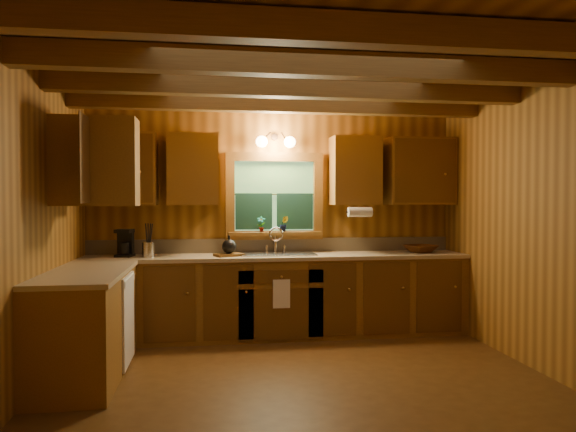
# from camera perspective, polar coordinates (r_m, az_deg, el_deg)

# --- Properties ---
(room) EXTENTS (4.20, 4.20, 4.20)m
(room) POSITION_cam_1_polar(r_m,az_deg,el_deg) (4.33, 1.55, -0.96)
(room) COLOR #513313
(room) RESTS_ON ground
(ceiling_beams) EXTENTS (4.20, 2.54, 0.18)m
(ceiling_beams) POSITION_cam_1_polar(r_m,az_deg,el_deg) (4.44, 1.56, 14.58)
(ceiling_beams) COLOR brown
(ceiling_beams) RESTS_ON room
(base_cabinets) EXTENTS (4.20, 2.22, 0.86)m
(base_cabinets) POSITION_cam_1_polar(r_m,az_deg,el_deg) (5.65, -5.76, -9.25)
(base_cabinets) COLOR brown
(base_cabinets) RESTS_ON ground
(countertop) EXTENTS (4.20, 2.24, 0.04)m
(countertop) POSITION_cam_1_polar(r_m,az_deg,el_deg) (5.59, -5.63, -4.70)
(countertop) COLOR tan
(countertop) RESTS_ON base_cabinets
(backsplash) EXTENTS (4.20, 0.02, 0.16)m
(backsplash) POSITION_cam_1_polar(r_m,az_deg,el_deg) (6.21, -1.47, -3.13)
(backsplash) COLOR tan
(backsplash) RESTS_ON room
(dishwasher_panel) EXTENTS (0.02, 0.60, 0.80)m
(dishwasher_panel) POSITION_cam_1_polar(r_m,az_deg,el_deg) (5.10, -16.64, -10.49)
(dishwasher_panel) COLOR white
(dishwasher_panel) RESTS_ON base_cabinets
(upper_cabinets) EXTENTS (4.19, 1.77, 0.78)m
(upper_cabinets) POSITION_cam_1_polar(r_m,az_deg,el_deg) (5.69, -6.58, 5.09)
(upper_cabinets) COLOR brown
(upper_cabinets) RESTS_ON room
(window) EXTENTS (1.12, 0.08, 1.00)m
(window) POSITION_cam_1_polar(r_m,az_deg,el_deg) (6.17, -1.45, 1.94)
(window) COLOR brown
(window) RESTS_ON room
(window_sill) EXTENTS (1.06, 0.14, 0.04)m
(window_sill) POSITION_cam_1_polar(r_m,az_deg,el_deg) (6.14, -1.39, -1.88)
(window_sill) COLOR brown
(window_sill) RESTS_ON room
(wall_sconce) EXTENTS (0.45, 0.21, 0.17)m
(wall_sconce) POSITION_cam_1_polar(r_m,az_deg,el_deg) (6.09, -1.32, 7.94)
(wall_sconce) COLOR black
(wall_sconce) RESTS_ON room
(paper_towel_roll) EXTENTS (0.27, 0.11, 0.11)m
(paper_towel_roll) POSITION_cam_1_polar(r_m,az_deg,el_deg) (6.03, 7.66, 0.42)
(paper_towel_roll) COLOR white
(paper_towel_roll) RESTS_ON upper_cabinets
(dish_towel) EXTENTS (0.18, 0.01, 0.30)m
(dish_towel) POSITION_cam_1_polar(r_m,az_deg,el_deg) (5.66, -0.70, -8.30)
(dish_towel) COLOR white
(dish_towel) RESTS_ON base_cabinets
(sink) EXTENTS (0.82, 0.48, 0.43)m
(sink) POSITION_cam_1_polar(r_m,az_deg,el_deg) (5.94, -1.14, -4.55)
(sink) COLOR silver
(sink) RESTS_ON countertop
(coffee_maker) EXTENTS (0.16, 0.21, 0.29)m
(coffee_maker) POSITION_cam_1_polar(r_m,az_deg,el_deg) (5.99, -16.96, -2.77)
(coffee_maker) COLOR black
(coffee_maker) RESTS_ON countertop
(utensil_crock) EXTENTS (0.13, 0.13, 0.36)m
(utensil_crock) POSITION_cam_1_polar(r_m,az_deg,el_deg) (5.87, -14.66, -3.39)
(utensil_crock) COLOR silver
(utensil_crock) RESTS_ON countertop
(cutting_board) EXTENTS (0.35, 0.29, 0.03)m
(cutting_board) POSITION_cam_1_polar(r_m,az_deg,el_deg) (5.81, -6.30, -4.13)
(cutting_board) COLOR #563412
(cutting_board) RESTS_ON countertop
(teakettle) EXTENTS (0.15, 0.15, 0.20)m
(teakettle) POSITION_cam_1_polar(r_m,az_deg,el_deg) (5.81, -6.31, -3.24)
(teakettle) COLOR black
(teakettle) RESTS_ON cutting_board
(wicker_basket) EXTENTS (0.45, 0.45, 0.09)m
(wicker_basket) POSITION_cam_1_polar(r_m,az_deg,el_deg) (6.35, 13.93, -3.41)
(wicker_basket) COLOR #48230C
(wicker_basket) RESTS_ON countertop
(potted_plant_left) EXTENTS (0.11, 0.08, 0.18)m
(potted_plant_left) POSITION_cam_1_polar(r_m,az_deg,el_deg) (6.10, -2.88, -0.86)
(potted_plant_left) COLOR #563412
(potted_plant_left) RESTS_ON window_sill
(potted_plant_right) EXTENTS (0.11, 0.09, 0.18)m
(potted_plant_right) POSITION_cam_1_polar(r_m,az_deg,el_deg) (6.14, -0.43, -0.84)
(potted_plant_right) COLOR #563412
(potted_plant_right) RESTS_ON window_sill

